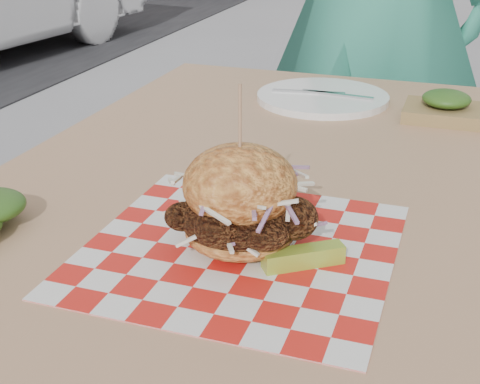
{
  "coord_description": "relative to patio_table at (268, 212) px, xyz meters",
  "views": [
    {
      "loc": [
        0.01,
        -1.1,
        1.14
      ],
      "look_at": [
        -0.22,
        -0.44,
        0.82
      ],
      "focal_mm": 50.0,
      "sensor_mm": 36.0,
      "label": 1
    }
  ],
  "objects": [
    {
      "name": "place_setting",
      "position": [
        0.0,
        0.39,
        0.09
      ],
      "size": [
        0.27,
        0.27,
        0.02
      ],
      "color": "white",
      "rests_on": "patio_table"
    },
    {
      "name": "sandwich",
      "position": [
        0.04,
        -0.26,
        0.14
      ],
      "size": [
        0.18,
        0.18,
        0.2
      ],
      "color": "#E0903F",
      "rests_on": "paper_liner"
    },
    {
      "name": "paper_liner",
      "position": [
        0.04,
        -0.26,
        0.08
      ],
      "size": [
        0.36,
        0.36,
        0.0
      ],
      "primitive_type": "cube",
      "color": "red",
      "rests_on": "patio_table"
    },
    {
      "name": "kraft_tray",
      "position": [
        0.24,
        0.34,
        0.1
      ],
      "size": [
        0.15,
        0.12,
        0.06
      ],
      "color": "olive",
      "rests_on": "patio_table"
    },
    {
      "name": "patio_chair",
      "position": [
        0.0,
        1.06,
        -0.12
      ],
      "size": [
        0.42,
        0.43,
        0.95
      ],
      "rotation": [
        0.0,
        0.0,
        -0.0
      ],
      "color": "tan",
      "rests_on": "ground"
    },
    {
      "name": "pickle_spear",
      "position": [
        0.12,
        -0.28,
        0.09
      ],
      "size": [
        0.09,
        0.07,
        0.02
      ],
      "primitive_type": "cube",
      "rotation": [
        0.0,
        0.0,
        0.62
      ],
      "color": "#AAB033",
      "rests_on": "paper_liner"
    },
    {
      "name": "patio_table",
      "position": [
        0.0,
        0.0,
        0.0
      ],
      "size": [
        0.8,
        1.2,
        0.75
      ],
      "color": "tan",
      "rests_on": "ground"
    }
  ]
}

